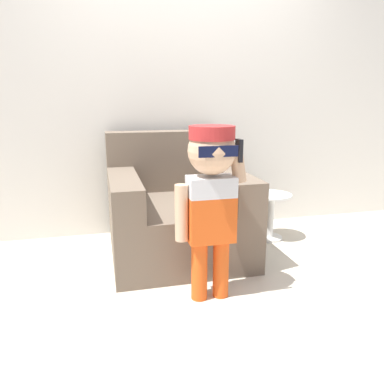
# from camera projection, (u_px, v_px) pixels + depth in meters

# --- Properties ---
(ground_plane) EXTENTS (10.00, 10.00, 0.00)m
(ground_plane) POSITION_uv_depth(u_px,v_px,m) (202.00, 259.00, 2.91)
(ground_plane) COLOR beige
(wall_back) EXTENTS (10.00, 0.05, 2.60)m
(wall_back) POSITION_uv_depth(u_px,v_px,m) (179.00, 88.00, 3.33)
(wall_back) COLOR silver
(wall_back) RESTS_ON ground_plane
(armchair) EXTENTS (1.03, 1.05, 0.94)m
(armchair) POSITION_uv_depth(u_px,v_px,m) (176.00, 212.00, 2.98)
(armchair) COLOR #6B5B4C
(armchair) RESTS_ON ground_plane
(person_child) EXTENTS (0.43, 0.33, 1.06)m
(person_child) POSITION_uv_depth(u_px,v_px,m) (211.00, 187.00, 2.18)
(person_child) COLOR #E05119
(person_child) RESTS_ON ground_plane
(side_table) EXTENTS (0.35, 0.35, 0.41)m
(side_table) POSITION_uv_depth(u_px,v_px,m) (271.00, 212.00, 3.27)
(side_table) COLOR white
(side_table) RESTS_ON ground_plane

